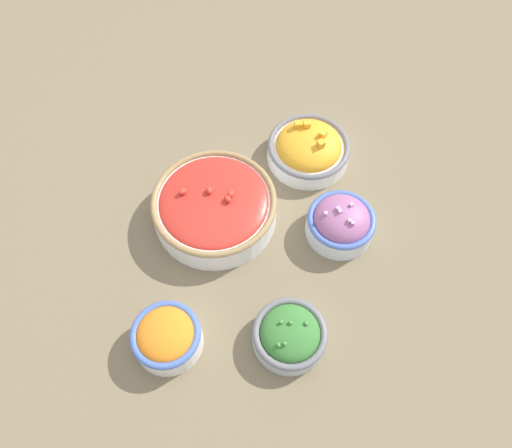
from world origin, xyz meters
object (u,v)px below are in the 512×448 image
Objects in this scene: bowl_cherry_tomatoes at (214,206)px; bowl_squash at (308,148)px; bowl_broccoli at (290,335)px; bowl_red_onion at (341,222)px; bowl_carrots at (167,337)px.

bowl_cherry_tomatoes is 0.23m from bowl_squash.
bowl_broccoli is at bearing 169.85° from bowl_squash.
bowl_red_onion is 0.18m from bowl_squash.
bowl_squash is (0.37, -0.26, -0.00)m from bowl_carrots.
bowl_squash is at bearing -35.57° from bowl_carrots.
bowl_broccoli is 0.53× the size of bowl_cherry_tomatoes.
bowl_carrots is 0.69× the size of bowl_squash.
bowl_broccoli is at bearing -91.15° from bowl_carrots.
bowl_cherry_tomatoes is 0.25m from bowl_carrots.
bowl_carrots is at bearing 144.43° from bowl_squash.
bowl_carrots is (-0.20, 0.30, -0.00)m from bowl_red_onion.
bowl_broccoli is 0.27m from bowl_cherry_tomatoes.
bowl_red_onion is 1.10× the size of bowl_carrots.
bowl_squash is (0.13, -0.19, -0.01)m from bowl_cherry_tomatoes.
bowl_broccoli is 1.08× the size of bowl_carrots.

